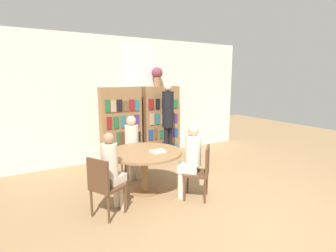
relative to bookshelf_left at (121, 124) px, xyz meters
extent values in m
plane|color=#9E7A51|center=(0.55, -3.51, -0.90)|extent=(16.00, 16.00, 0.00)
cube|color=silver|center=(0.55, 0.19, 0.60)|extent=(6.40, 0.06, 3.00)
cube|color=white|center=(0.55, 0.16, 1.45)|extent=(0.90, 0.01, 1.10)
cube|color=olive|center=(0.00, 0.00, 0.00)|extent=(0.99, 0.32, 1.81)
cube|color=black|center=(-0.39, -0.17, -0.70)|extent=(0.10, 0.02, 0.28)
cube|color=olive|center=(-0.26, -0.17, -0.72)|extent=(0.07, 0.02, 0.24)
cube|color=tan|center=(-0.12, -0.17, -0.70)|extent=(0.09, 0.02, 0.27)
cube|color=#236638|center=(0.00, -0.17, -0.72)|extent=(0.07, 0.02, 0.24)
cube|color=#4C2D6B|center=(0.13, -0.17, -0.70)|extent=(0.11, 0.02, 0.29)
cube|color=#2D707A|center=(0.26, -0.17, -0.73)|extent=(0.08, 0.02, 0.22)
cube|color=black|center=(0.38, -0.17, -0.73)|extent=(0.07, 0.02, 0.22)
cube|color=brown|center=(-0.33, -0.17, -0.33)|extent=(0.17, 0.02, 0.24)
cube|color=#236638|center=(-0.11, -0.17, -0.30)|extent=(0.13, 0.02, 0.29)
cube|color=tan|center=(0.10, -0.17, -0.33)|extent=(0.14, 0.02, 0.24)
cube|color=black|center=(0.34, -0.17, -0.32)|extent=(0.19, 0.02, 0.25)
cube|color=maroon|center=(-0.35, -0.17, 0.09)|extent=(0.11, 0.02, 0.29)
cube|color=#236638|center=(-0.18, -0.17, 0.08)|extent=(0.12, 0.02, 0.28)
cube|color=#2D707A|center=(0.00, -0.17, 0.09)|extent=(0.12, 0.02, 0.30)
cube|color=#4C2D6B|center=(0.18, -0.17, 0.05)|extent=(0.13, 0.02, 0.22)
cube|color=#4C2D6B|center=(0.35, -0.17, 0.09)|extent=(0.13, 0.02, 0.29)
cube|color=#236638|center=(-0.37, -0.17, 0.48)|extent=(0.11, 0.02, 0.29)
cube|color=tan|center=(-0.23, -0.17, 0.47)|extent=(0.13, 0.02, 0.26)
cube|color=black|center=(-0.08, -0.17, 0.48)|extent=(0.13, 0.02, 0.28)
cube|color=brown|center=(0.07, -0.17, 0.46)|extent=(0.12, 0.02, 0.25)
cube|color=maroon|center=(0.23, -0.17, 0.47)|extent=(0.13, 0.02, 0.27)
cube|color=#2D707A|center=(0.37, -0.17, 0.47)|extent=(0.11, 0.02, 0.26)
cube|color=olive|center=(1.11, 0.00, 0.00)|extent=(0.99, 0.32, 1.81)
cube|color=maroon|center=(0.75, -0.17, -0.73)|extent=(0.11, 0.02, 0.22)
cube|color=black|center=(0.92, -0.17, -0.70)|extent=(0.14, 0.02, 0.29)
cube|color=#4C2D6B|center=(1.12, -0.17, -0.69)|extent=(0.12, 0.02, 0.31)
cube|color=brown|center=(1.29, -0.17, -0.69)|extent=(0.12, 0.02, 0.30)
cube|color=#2D707A|center=(1.47, -0.17, -0.73)|extent=(0.15, 0.02, 0.22)
cube|color=navy|center=(0.73, -0.17, -0.32)|extent=(0.13, 0.02, 0.26)
cube|color=brown|center=(0.88, -0.17, -0.30)|extent=(0.08, 0.02, 0.30)
cube|color=#236638|center=(1.04, -0.17, -0.34)|extent=(0.10, 0.02, 0.22)
cube|color=#4C2D6B|center=(1.19, -0.17, -0.32)|extent=(0.11, 0.02, 0.26)
cube|color=#4C2D6B|center=(1.34, -0.17, -0.30)|extent=(0.12, 0.02, 0.30)
cube|color=navy|center=(1.48, -0.17, -0.33)|extent=(0.12, 0.02, 0.23)
cube|color=tan|center=(0.76, -0.17, 0.08)|extent=(0.11, 0.02, 0.28)
cube|color=#2D707A|center=(0.92, -0.17, 0.08)|extent=(0.13, 0.02, 0.27)
cube|color=tan|center=(1.11, -0.17, 0.06)|extent=(0.15, 0.02, 0.24)
cube|color=#4C2D6B|center=(1.30, -0.17, 0.10)|extent=(0.14, 0.02, 0.30)
cube|color=#4C2D6B|center=(1.46, -0.17, 0.06)|extent=(0.15, 0.02, 0.23)
cube|color=maroon|center=(0.75, -0.17, 0.47)|extent=(0.14, 0.02, 0.27)
cube|color=black|center=(0.94, -0.17, 0.47)|extent=(0.11, 0.02, 0.26)
cube|color=black|center=(1.12, -0.17, 0.45)|extent=(0.10, 0.02, 0.22)
cube|color=maroon|center=(1.28, -0.17, 0.45)|extent=(0.14, 0.02, 0.23)
cube|color=#236638|center=(1.47, -0.17, 0.45)|extent=(0.14, 0.02, 0.22)
cylinder|color=#997047|center=(1.02, 0.00, 1.02)|extent=(0.18, 0.18, 0.23)
sphere|color=brown|center=(1.02, 0.00, 1.25)|extent=(0.28, 0.28, 0.28)
cylinder|color=olive|center=(-0.34, -2.02, -0.89)|extent=(0.44, 0.44, 0.03)
cylinder|color=olive|center=(-0.34, -2.02, -0.53)|extent=(0.12, 0.12, 0.69)
cylinder|color=olive|center=(-0.34, -2.02, -0.16)|extent=(1.30, 1.30, 0.04)
cube|color=brown|center=(-1.14, -2.44, -0.46)|extent=(0.54, 0.54, 0.04)
cube|color=brown|center=(-1.30, -2.53, -0.22)|extent=(0.22, 0.37, 0.45)
cylinder|color=brown|center=(-1.07, -2.21, -0.69)|extent=(0.04, 0.04, 0.42)
cylinder|color=brown|center=(-0.91, -2.51, -0.69)|extent=(0.04, 0.04, 0.42)
cylinder|color=brown|center=(-1.37, -2.37, -0.69)|extent=(0.04, 0.04, 0.42)
cylinder|color=brown|center=(-1.21, -2.67, -0.69)|extent=(0.04, 0.04, 0.42)
cube|color=brown|center=(-0.21, -1.11, -0.46)|extent=(0.45, 0.45, 0.04)
cube|color=brown|center=(-0.18, -0.94, -0.22)|extent=(0.40, 0.09, 0.45)
cylinder|color=brown|center=(-0.06, -1.31, -0.69)|extent=(0.04, 0.04, 0.42)
cylinder|color=brown|center=(-0.40, -1.26, -0.69)|extent=(0.04, 0.04, 0.42)
cylinder|color=brown|center=(-0.01, -0.97, -0.69)|extent=(0.04, 0.04, 0.42)
cylinder|color=brown|center=(-0.35, -0.92, -0.69)|extent=(0.04, 0.04, 0.42)
cube|color=brown|center=(0.32, -2.65, -0.46)|extent=(0.57, 0.57, 0.04)
cube|color=brown|center=(0.45, -2.78, -0.22)|extent=(0.30, 0.31, 0.45)
cylinder|color=brown|center=(0.08, -2.65, -0.69)|extent=(0.04, 0.04, 0.42)
cylinder|color=brown|center=(0.31, -2.41, -0.69)|extent=(0.04, 0.04, 0.42)
cylinder|color=brown|center=(0.32, -2.89, -0.69)|extent=(0.04, 0.04, 0.42)
cylinder|color=brown|center=(0.56, -2.65, -0.69)|extent=(0.04, 0.04, 0.42)
cube|color=beige|center=(-0.23, -1.25, -0.38)|extent=(0.32, 0.36, 0.12)
cylinder|color=beige|center=(-0.22, -1.17, -0.07)|extent=(0.27, 0.27, 0.50)
sphere|color=#DBB293|center=(-0.22, -1.17, 0.27)|extent=(0.19, 0.19, 0.19)
cylinder|color=beige|center=(-0.17, -1.37, -0.67)|extent=(0.10, 0.10, 0.46)
cylinder|color=beige|center=(-0.32, -1.35, -0.67)|extent=(0.10, 0.10, 0.46)
cube|color=silver|center=(0.22, -2.55, -0.38)|extent=(0.42, 0.41, 0.12)
cylinder|color=silver|center=(0.28, -2.61, -0.07)|extent=(0.27, 0.27, 0.50)
sphere|color=#DBB293|center=(0.28, -2.61, 0.27)|extent=(0.19, 0.19, 0.19)
cylinder|color=silver|center=(0.09, -2.53, -0.67)|extent=(0.10, 0.10, 0.46)
cylinder|color=silver|center=(0.19, -2.42, -0.67)|extent=(0.10, 0.10, 0.46)
cube|color=beige|center=(-1.02, -2.38, -0.38)|extent=(0.39, 0.36, 0.12)
cylinder|color=beige|center=(-1.09, -2.41, -0.07)|extent=(0.24, 0.24, 0.50)
sphere|color=#A37A5B|center=(-1.09, -2.41, 0.26)|extent=(0.16, 0.16, 0.16)
cylinder|color=beige|center=(-0.95, -2.27, -0.67)|extent=(0.10, 0.10, 0.46)
cylinder|color=beige|center=(-0.89, -2.38, -0.67)|extent=(0.10, 0.10, 0.46)
cylinder|color=black|center=(0.97, -0.51, -0.49)|extent=(0.10, 0.10, 0.81)
cylinder|color=black|center=(1.10, -0.51, -0.49)|extent=(0.10, 0.10, 0.81)
cylinder|color=black|center=(1.04, -0.51, 0.35)|extent=(0.28, 0.28, 0.88)
sphere|color=#DBB293|center=(1.04, -0.51, 0.89)|extent=(0.20, 0.20, 0.20)
cylinder|color=black|center=(1.12, -0.24, 0.57)|extent=(0.07, 0.30, 0.07)
cube|color=silver|center=(-0.16, -2.18, -0.13)|extent=(0.24, 0.18, 0.03)
camera|label=1|loc=(-2.23, -6.01, 1.11)|focal=28.00mm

